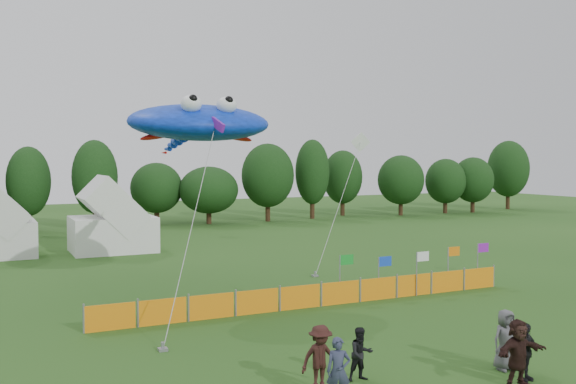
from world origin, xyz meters
name	(u,v)px	position (x,y,z in m)	size (l,w,h in m)	color
ground	(377,378)	(0.00, 0.00, 0.00)	(160.00, 160.00, 0.00)	#234C16
treeline	(122,183)	(1.61, 44.93, 4.18)	(104.57, 8.78, 8.36)	#382314
tent_left	(1,227)	(-9.19, 30.32, 1.93)	(4.33, 4.33, 3.82)	silver
tent_right	(113,223)	(-2.13, 29.52, 2.01)	(5.63, 4.51, 3.98)	white
barrier_fence	(320,295)	(2.89, 8.72, 0.50)	(19.90, 0.06, 1.00)	orange
flag_row	(417,265)	(8.19, 8.85, 1.43)	(8.73, 0.38, 2.19)	gray
spectator_a	(338,371)	(-2.04, -1.25, 0.88)	(0.64, 0.42, 1.76)	#2E334D
spectator_b	(361,354)	(-0.55, 0.00, 0.78)	(0.76, 0.59, 1.56)	black
spectator_c	(320,358)	(-2.02, -0.22, 0.92)	(1.20, 0.69, 1.85)	black
spectator_d	(525,352)	(3.73, -2.08, 0.85)	(0.99, 0.41, 1.70)	black
spectator_e	(506,340)	(3.94, -1.12, 0.93)	(0.91, 0.59, 1.86)	#515055
spectator_f	(518,353)	(3.22, -2.33, 0.96)	(1.78, 0.57, 1.92)	black
stingray_kite	(197,123)	(-1.39, 12.70, 8.05)	(7.13, 15.60, 9.23)	#113FF1
small_kite_white	(350,172)	(10.48, 18.70, 5.63)	(6.80, 5.28, 8.19)	white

